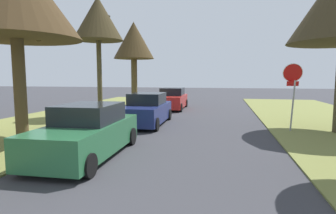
{
  "coord_description": "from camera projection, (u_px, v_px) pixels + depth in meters",
  "views": [
    {
      "loc": [
        1.6,
        -0.5,
        2.4
      ],
      "look_at": [
        -0.47,
        9.61,
        1.27
      ],
      "focal_mm": 29.48,
      "sensor_mm": 36.0,
      "label": 1
    }
  ],
  "objects": [
    {
      "name": "street_tree_left_mid_b",
      "position": [
        98.0,
        19.0,
        15.9
      ],
      "size": [
        2.87,
        2.87,
        6.96
      ],
      "color": "#463F26",
      "rests_on": "grass_verge_left"
    },
    {
      "name": "stop_sign_far",
      "position": [
        293.0,
        82.0,
        11.8
      ],
      "size": [
        0.81,
        0.63,
        2.93
      ],
      "color": "#9EA0A5",
      "rests_on": "grass_verge_right"
    },
    {
      "name": "parked_sedan_green",
      "position": [
        87.0,
        133.0,
        8.32
      ],
      "size": [
        2.03,
        4.44,
        1.57
      ],
      "color": "#28663D",
      "rests_on": "ground"
    },
    {
      "name": "parked_sedan_red",
      "position": [
        172.0,
        99.0,
        20.64
      ],
      "size": [
        2.03,
        4.44,
        1.57
      ],
      "color": "red",
      "rests_on": "ground"
    },
    {
      "name": "street_tree_left_far",
      "position": [
        134.0,
        42.0,
        22.98
      ],
      "size": [
        3.36,
        3.36,
        6.89
      ],
      "color": "#4D4025",
      "rests_on": "grass_verge_left"
    },
    {
      "name": "parked_sedan_navy",
      "position": [
        147.0,
        110.0,
        13.98
      ],
      "size": [
        2.03,
        4.44,
        1.57
      ],
      "color": "navy",
      "rests_on": "ground"
    }
  ]
}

